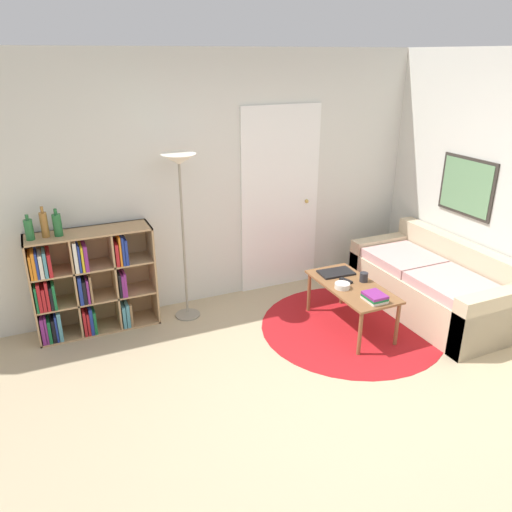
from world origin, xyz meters
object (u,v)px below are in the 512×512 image
(bowl, at_px, (342,286))
(bottle_right, at_px, (57,225))
(bookshelf, at_px, (86,284))
(bottle_middle, at_px, (44,224))
(couch, at_px, (434,286))
(bottle_left, at_px, (29,229))
(laptop, at_px, (336,273))
(coffee_table, at_px, (352,290))
(floor_lamp, at_px, (180,179))
(cup, at_px, (364,277))

(bowl, bearing_deg, bottle_right, 157.49)
(bookshelf, height_order, bottle_middle, bottle_middle)
(couch, bearing_deg, bottle_middle, 163.68)
(bottle_left, xyz_separation_m, bottle_right, (0.23, 0.01, 0.01))
(laptop, height_order, bottle_middle, bottle_middle)
(coffee_table, bearing_deg, couch, -3.85)
(couch, relative_size, laptop, 4.85)
(bookshelf, relative_size, coffee_table, 1.14)
(floor_lamp, distance_m, bottle_left, 1.40)
(couch, distance_m, bottle_left, 3.98)
(bookshelf, bearing_deg, couch, -17.71)
(couch, relative_size, coffee_table, 1.75)
(bookshelf, xyz_separation_m, floor_lamp, (0.95, -0.12, 0.96))
(bottle_left, bearing_deg, coffee_table, -19.40)
(floor_lamp, relative_size, coffee_table, 1.69)
(bowl, bearing_deg, cup, 8.70)
(bookshelf, relative_size, laptop, 3.17)
(bookshelf, bearing_deg, coffee_table, -23.05)
(floor_lamp, relative_size, cup, 18.07)
(coffee_table, distance_m, bottle_right, 2.80)
(bottle_left, relative_size, bottle_middle, 0.82)
(bowl, distance_m, bottle_left, 2.88)
(floor_lamp, distance_m, bowl, 1.84)
(bottle_middle, bearing_deg, cup, -19.19)
(floor_lamp, xyz_separation_m, laptop, (1.41, -0.58, -0.98))
(couch, xyz_separation_m, bottle_right, (-3.52, 1.05, 0.84))
(floor_lamp, bearing_deg, cup, -28.74)
(cup, bearing_deg, bottle_left, 162.00)
(coffee_table, xyz_separation_m, bottle_right, (-2.52, 0.98, 0.71))
(bowl, distance_m, cup, 0.28)
(bottle_left, xyz_separation_m, bottle_middle, (0.13, 0.02, 0.02))
(floor_lamp, distance_m, coffee_table, 1.96)
(laptop, height_order, bottle_left, bottle_left)
(bottle_middle, relative_size, bottle_right, 1.12)
(bowl, bearing_deg, couch, -2.62)
(laptop, distance_m, cup, 0.31)
(bookshelf, distance_m, bottle_left, 0.75)
(cup, relative_size, bottle_right, 0.37)
(bowl, relative_size, bottle_right, 0.58)
(cup, xyz_separation_m, bottle_right, (-2.68, 0.95, 0.62))
(floor_lamp, bearing_deg, bowl, -34.92)
(couch, bearing_deg, bottle_right, 163.43)
(laptop, relative_size, bowl, 2.46)
(bowl, xyz_separation_m, bottle_right, (-2.40, 1.00, 0.64))
(bowl, distance_m, bottle_middle, 2.78)
(bookshelf, bearing_deg, laptop, -16.56)
(floor_lamp, distance_m, bottle_right, 1.17)
(coffee_table, height_order, bottle_middle, bottle_middle)
(cup, bearing_deg, bookshelf, 158.73)
(bottle_middle, bearing_deg, bowl, -21.93)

